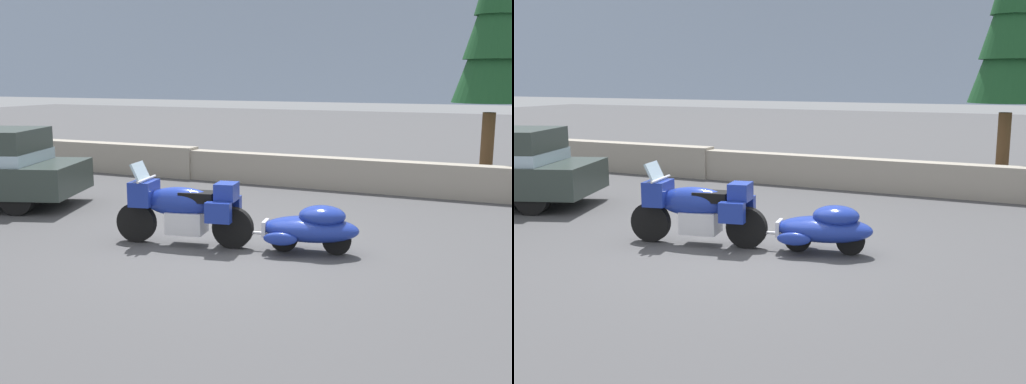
# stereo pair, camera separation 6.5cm
# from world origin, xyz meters

# --- Properties ---
(ground_plane) EXTENTS (80.00, 80.00, 0.00)m
(ground_plane) POSITION_xyz_m (0.00, 0.00, 0.00)
(ground_plane) COLOR #424244
(stone_guard_wall) EXTENTS (24.00, 0.54, 0.84)m
(stone_guard_wall) POSITION_xyz_m (0.11, 5.76, 0.41)
(stone_guard_wall) COLOR gray
(stone_guard_wall) RESTS_ON ground
(touring_motorcycle) EXTENTS (2.29, 1.01, 1.33)m
(touring_motorcycle) POSITION_xyz_m (-0.80, -0.11, 0.62)
(touring_motorcycle) COLOR black
(touring_motorcycle) RESTS_ON ground
(car_shaped_trailer) EXTENTS (2.23, 0.99, 0.76)m
(car_shaped_trailer) POSITION_xyz_m (1.25, 0.29, 0.41)
(car_shaped_trailer) COLOR black
(car_shaped_trailer) RESTS_ON ground
(pine_tree_tall) EXTENTS (1.87, 1.87, 6.33)m
(pine_tree_tall) POSITION_xyz_m (3.21, 7.89, 3.96)
(pine_tree_tall) COLOR brown
(pine_tree_tall) RESTS_ON ground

